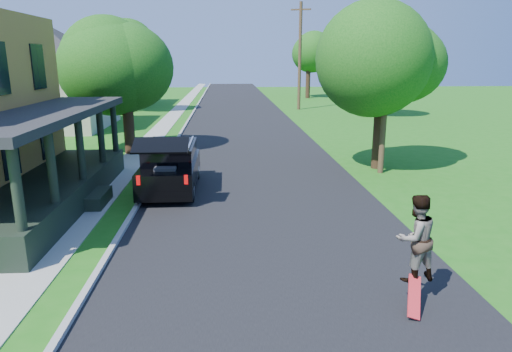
{
  "coord_description": "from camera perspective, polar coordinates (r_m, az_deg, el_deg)",
  "views": [
    {
      "loc": [
        -1.12,
        -8.67,
        4.69
      ],
      "look_at": [
        -0.36,
        3.0,
        1.67
      ],
      "focal_mm": 32.0,
      "sensor_mm": 36.0,
      "label": 1
    }
  ],
  "objects": [
    {
      "name": "ground",
      "position": [
        9.92,
        3.29,
        -13.78
      ],
      "size": [
        140.0,
        140.0,
        0.0
      ],
      "primitive_type": "plane",
      "color": "#1C6414",
      "rests_on": "ground"
    },
    {
      "name": "street",
      "position": [
        29.07,
        -1.49,
        5.18
      ],
      "size": [
        8.0,
        120.0,
        0.02
      ],
      "primitive_type": "cube",
      "color": "black",
      "rests_on": "ground"
    },
    {
      "name": "curb",
      "position": [
        29.2,
        -9.48,
        5.03
      ],
      "size": [
        0.15,
        120.0,
        0.12
      ],
      "primitive_type": "cube",
      "color": "#969691",
      "rests_on": "ground"
    },
    {
      "name": "sidewalk",
      "position": [
        29.39,
        -12.5,
        4.95
      ],
      "size": [
        1.3,
        120.0,
        0.03
      ],
      "primitive_type": "cube",
      "color": "gray",
      "rests_on": "ground"
    },
    {
      "name": "neighbor_house_mid",
      "position": [
        34.94,
        -25.11,
        12.33
      ],
      "size": [
        12.78,
        12.78,
        8.3
      ],
      "color": "#B0AC9C",
      "rests_on": "ground"
    },
    {
      "name": "neighbor_house_far",
      "position": [
        50.22,
        -18.51,
        13.18
      ],
      "size": [
        12.78,
        12.78,
        8.3
      ],
      "color": "#B0AC9C",
      "rests_on": "ground"
    },
    {
      "name": "black_suv",
      "position": [
        16.88,
        -10.64,
        1.13
      ],
      "size": [
        1.87,
        4.87,
        2.27
      ],
      "rotation": [
        0.0,
        0.0,
        -0.0
      ],
      "color": "black",
      "rests_on": "ground"
    },
    {
      "name": "skateboarder",
      "position": [
        9.41,
        19.32,
        -7.33
      ],
      "size": [
        1.01,
        0.88,
        1.75
      ],
      "rotation": [
        0.0,
        0.0,
        3.43
      ],
      "color": "black",
      "rests_on": "ground"
    },
    {
      "name": "skateboard",
      "position": [
        9.38,
        19.15,
        -14.17
      ],
      "size": [
        0.48,
        0.72,
        0.61
      ],
      "rotation": [
        0.0,
        0.0,
        -0.15
      ],
      "color": "#B50F16",
      "rests_on": "ground"
    },
    {
      "name": "tree_left_mid",
      "position": [
        23.64,
        -16.24,
        13.91
      ],
      "size": [
        5.95,
        5.67,
        7.37
      ],
      "rotation": [
        0.0,
        0.0,
        0.21
      ],
      "color": "black",
      "rests_on": "ground"
    },
    {
      "name": "tree_left_far",
      "position": [
        43.37,
        -15.47,
        15.07
      ],
      "size": [
        6.65,
        6.73,
        8.59
      ],
      "rotation": [
        0.0,
        0.0,
        -0.25
      ],
      "color": "black",
      "rests_on": "ground"
    },
    {
      "name": "tree_right_near",
      "position": [
        20.36,
        15.64,
        14.14
      ],
      "size": [
        5.52,
        5.61,
        7.33
      ],
      "rotation": [
        0.0,
        0.0,
        -0.22
      ],
      "color": "black",
      "rests_on": "ground"
    },
    {
      "name": "tree_right_mid",
      "position": [
        39.39,
        14.35,
        15.33
      ],
      "size": [
        5.19,
        5.16,
        8.2
      ],
      "rotation": [
        0.0,
        0.0,
        -0.08
      ],
      "color": "black",
      "rests_on": "ground"
    },
    {
      "name": "tree_right_far",
      "position": [
        56.8,
        6.56,
        15.1
      ],
      "size": [
        6.58,
        6.31,
        8.21
      ],
      "rotation": [
        0.0,
        0.0,
        0.31
      ],
      "color": "black",
      "rests_on": "ground"
    },
    {
      "name": "utility_pole_near",
      "position": [
        19.48,
        16.22,
        14.31
      ],
      "size": [
        1.46,
        0.4,
        9.38
      ],
      "rotation": [
        0.0,
        0.0,
        -0.2
      ],
      "color": "#40331E",
      "rests_on": "ground"
    },
    {
      "name": "utility_pole_far",
      "position": [
        43.71,
        5.51,
        14.81
      ],
      "size": [
        1.78,
        0.71,
        9.66
      ],
      "rotation": [
        0.0,
        0.0,
        -0.32
      ],
      "color": "#40331E",
      "rests_on": "ground"
    }
  ]
}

